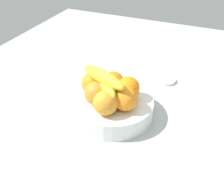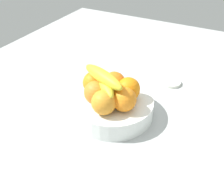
# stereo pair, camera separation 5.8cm
# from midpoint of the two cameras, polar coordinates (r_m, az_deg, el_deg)

# --- Properties ---
(ground_plane) EXTENTS (1.80, 1.40, 0.03)m
(ground_plane) POSITION_cam_midpoint_polar(r_m,az_deg,el_deg) (0.92, 1.97, -5.84)
(ground_plane) COLOR #ACB1B0
(fruit_bowl) EXTENTS (0.25, 0.25, 0.06)m
(fruit_bowl) POSITION_cam_midpoint_polar(r_m,az_deg,el_deg) (0.89, 1.87, -3.73)
(fruit_bowl) COLOR white
(fruit_bowl) RESTS_ON ground_plane
(orange_front_left) EXTENTS (0.07, 0.07, 0.07)m
(orange_front_left) POSITION_cam_midpoint_polar(r_m,az_deg,el_deg) (0.86, 5.27, 0.06)
(orange_front_left) COLOR orange
(orange_front_left) RESTS_ON fruit_bowl
(orange_front_right) EXTENTS (0.07, 0.07, 0.07)m
(orange_front_right) POSITION_cam_midpoint_polar(r_m,az_deg,el_deg) (0.89, 2.34, 1.28)
(orange_front_right) COLOR orange
(orange_front_right) RESTS_ON fruit_bowl
(orange_center) EXTENTS (0.07, 0.07, 0.07)m
(orange_center) POSITION_cam_midpoint_polar(r_m,az_deg,el_deg) (0.89, -1.77, 1.34)
(orange_center) COLOR orange
(orange_center) RESTS_ON fruit_bowl
(orange_back_left) EXTENTS (0.07, 0.07, 0.07)m
(orange_back_left) POSITION_cam_midpoint_polar(r_m,az_deg,el_deg) (0.84, -1.31, -0.66)
(orange_back_left) COLOR orange
(orange_back_left) RESTS_ON fruit_bowl
(orange_back_right) EXTENTS (0.07, 0.07, 0.07)m
(orange_back_right) POSITION_cam_midpoint_polar(r_m,az_deg,el_deg) (0.80, 0.40, -2.67)
(orange_back_right) COLOR orange
(orange_back_right) RESTS_ON fruit_bowl
(orange_top_stack) EXTENTS (0.07, 0.07, 0.07)m
(orange_top_stack) POSITION_cam_midpoint_polar(r_m,az_deg,el_deg) (0.81, 4.51, -2.05)
(orange_top_stack) COLOR orange
(orange_top_stack) RESTS_ON fruit_bowl
(banana_bunch) EXTENTS (0.18, 0.17, 0.11)m
(banana_bunch) POSITION_cam_midpoint_polar(r_m,az_deg,el_deg) (0.84, 0.17, 0.81)
(banana_bunch) COLOR yellow
(banana_bunch) RESTS_ON fruit_bowl
(jar_lid) EXTENTS (0.07, 0.07, 0.01)m
(jar_lid) POSITION_cam_midpoint_polar(r_m,az_deg,el_deg) (1.08, 13.41, 1.35)
(jar_lid) COLOR silver
(jar_lid) RESTS_ON ground_plane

